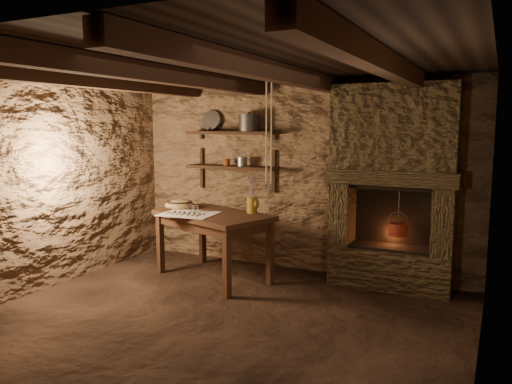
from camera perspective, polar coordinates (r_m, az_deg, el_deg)
The scene contains 25 objects.
floor at distance 4.90m, azimuth -4.48°, elevation -14.56°, with size 4.50×4.50×0.00m, color black.
back_wall at distance 6.37m, azimuth 4.65°, elevation 1.77°, with size 4.50×0.04×2.40m, color #4A3322.
front_wall at distance 3.07m, azimuth -24.26°, elevation -5.26°, with size 4.50×0.04×2.40m, color #4A3322.
left_wall at distance 6.05m, azimuth -23.26°, elevation 0.86°, with size 0.04×4.00×2.40m, color #4A3322.
right_wall at distance 3.94m, azimuth 24.71°, elevation -2.55°, with size 0.04×4.00×2.40m, color #4A3322.
ceiling at distance 4.57m, azimuth -4.81°, elevation 14.54°, with size 4.50×4.00×0.04m, color black.
beam_far_left at distance 5.48m, azimuth -18.66°, elevation 12.08°, with size 0.14×3.95×0.16m, color black.
beam_mid_left at distance 4.83m, azimuth -10.01°, elevation 13.00°, with size 0.14×3.95×0.16m, color black.
beam_mid_right at distance 4.32m, azimuth 1.06°, elevation 13.76°, with size 0.14×3.95×0.16m, color black.
beam_far_right at distance 4.00m, azimuth 14.53°, elevation 14.01°, with size 0.14×3.95×0.16m, color black.
shelf_lower at distance 6.58m, azimuth -2.76°, elevation 2.85°, with size 1.25×0.30×0.04m, color black.
shelf_upper at distance 6.55m, azimuth -2.79°, elevation 6.78°, with size 1.25×0.30×0.04m, color black.
hearth at distance 5.79m, azimuth 15.36°, elevation 1.20°, with size 1.43×0.51×2.30m.
work_table at distance 6.07m, azimuth -4.90°, elevation -5.86°, with size 1.60×1.23×0.81m.
linen_cloth at distance 5.94m, azimuth -7.69°, elevation -2.49°, with size 0.63×0.51×0.01m, color white.
pewter_cutlery_row at distance 5.92m, azimuth -7.80°, elevation -2.42°, with size 0.53×0.20×0.01m, color gray, non-canonical shape.
drinking_glasses at distance 6.02m, azimuth -6.88°, elevation -1.90°, with size 0.20×0.06×0.08m, color silver, non-canonical shape.
stoneware_jug at distance 5.93m, azimuth -0.43°, elevation -0.62°, with size 0.14×0.13×0.44m.
wooden_bowl at distance 6.36m, azimuth -8.73°, elevation -1.47°, with size 0.37×0.37×0.13m, color olive.
iron_stockpot at distance 6.43m, azimuth -0.80°, elevation 7.82°, with size 0.26×0.26×0.20m, color #2E2C29.
tin_pan at distance 6.83m, azimuth -5.13°, elevation 8.14°, with size 0.28×0.28×0.04m, color gray.
small_kettle at distance 6.50m, azimuth -1.59°, elevation 3.51°, with size 0.17×0.13×0.19m, color gray, non-canonical shape.
rusty_tin at distance 6.61m, azimuth -3.38°, elevation 3.42°, with size 0.09×0.09×0.09m, color #4F240F.
red_pot at distance 5.81m, azimuth 15.93°, elevation -4.03°, with size 0.23×0.22×0.54m.
hanging_ropes at distance 5.44m, azimuth 1.49°, elevation 7.13°, with size 0.08×0.08×1.20m, color beige, non-canonical shape.
Camera 1 is at (2.34, -3.89, 1.85)m, focal length 35.00 mm.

